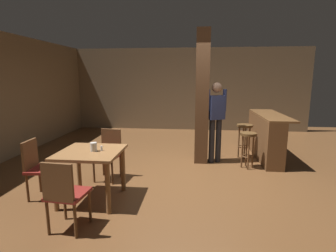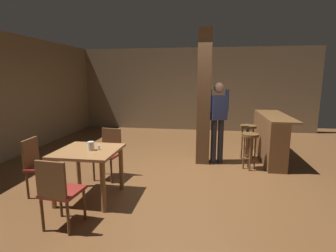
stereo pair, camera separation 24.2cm
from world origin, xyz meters
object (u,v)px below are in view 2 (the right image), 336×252
(salt_shaker, at_px, (99,147))
(standing_person, at_px, (218,117))
(dining_table, at_px, (88,159))
(bar_counter, at_px, (269,137))
(chair_south, at_px, (58,190))
(bar_stool_near, at_px, (250,143))
(bar_stool_mid, at_px, (248,134))
(chair_west, at_px, (38,163))
(chair_north, at_px, (109,151))
(napkin_cup, at_px, (91,146))

(salt_shaker, bearing_deg, standing_person, 47.84)
(dining_table, relative_size, bar_counter, 0.47)
(bar_counter, bearing_deg, salt_shaker, -140.52)
(chair_south, relative_size, salt_shaker, 12.23)
(bar_stool_near, bearing_deg, bar_stool_mid, 85.86)
(bar_counter, bearing_deg, standing_person, -158.83)
(chair_west, relative_size, bar_stool_mid, 1.15)
(chair_north, height_order, bar_counter, bar_counter)
(dining_table, height_order, salt_shaker, salt_shaker)
(dining_table, relative_size, bar_stool_near, 1.22)
(chair_west, relative_size, standing_person, 0.52)
(bar_stool_near, bearing_deg, napkin_cup, -145.95)
(standing_person, bearing_deg, bar_counter, 21.17)
(bar_counter, xyz_separation_m, bar_stool_near, (-0.52, -0.75, 0.03))
(chair_south, relative_size, bar_counter, 0.47)
(dining_table, height_order, chair_south, chair_south)
(napkin_cup, xyz_separation_m, salt_shaker, (0.11, 0.03, -0.03))
(dining_table, distance_m, napkin_cup, 0.21)
(napkin_cup, bearing_deg, bar_stool_mid, 42.86)
(napkin_cup, relative_size, standing_person, 0.08)
(chair_south, relative_size, bar_stool_mid, 1.15)
(napkin_cup, xyz_separation_m, bar_stool_mid, (2.58, 2.40, -0.25))
(salt_shaker, distance_m, bar_stool_near, 2.96)
(chair_west, bearing_deg, dining_table, -0.34)
(chair_west, relative_size, chair_north, 1.00)
(dining_table, distance_m, chair_west, 0.85)
(chair_west, height_order, chair_north, same)
(chair_south, distance_m, napkin_cup, 0.89)
(chair_west, height_order, chair_south, same)
(chair_west, bearing_deg, standing_person, 35.48)
(chair_south, relative_size, standing_person, 0.52)
(chair_west, bearing_deg, bar_stool_near, 26.24)
(chair_west, xyz_separation_m, bar_counter, (3.95, 2.44, 0.01))
(napkin_cup, height_order, bar_stool_mid, napkin_cup)
(napkin_cup, relative_size, bar_stool_mid, 0.17)
(chair_west, xyz_separation_m, chair_north, (0.82, 0.86, 0.00))
(bar_counter, bearing_deg, bar_stool_mid, -172.17)
(chair_south, xyz_separation_m, bar_counter, (3.10, 3.29, 0.01))
(standing_person, height_order, bar_counter, standing_person)
(bar_counter, relative_size, bar_stool_near, 2.59)
(bar_stool_near, bearing_deg, standing_person, 154.40)
(chair_west, height_order, bar_stool_mid, chair_west)
(dining_table, xyz_separation_m, salt_shaker, (0.17, 0.02, 0.18))
(chair_west, bearing_deg, bar_counter, 31.71)
(chair_north, bearing_deg, salt_shaker, -77.48)
(chair_south, xyz_separation_m, standing_person, (1.95, 2.84, 0.50))
(dining_table, relative_size, chair_south, 1.00)
(dining_table, bearing_deg, chair_south, -88.94)
(chair_south, distance_m, bar_counter, 4.52)
(salt_shaker, bearing_deg, chair_south, -99.95)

